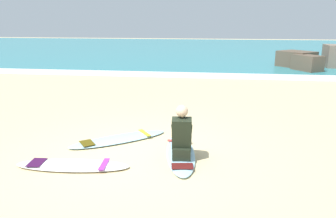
{
  "coord_description": "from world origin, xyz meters",
  "views": [
    {
      "loc": [
        1.37,
        -5.59,
        2.43
      ],
      "look_at": [
        0.4,
        1.33,
        0.55
      ],
      "focal_mm": 35.4,
      "sensor_mm": 36.0,
      "label": 1
    }
  ],
  "objects_px": {
    "surfboard_main": "(181,153)",
    "surfboard_spare_near": "(72,165)",
    "surfboard_spare_far": "(119,139)",
    "surfer_seated": "(182,136)"
  },
  "relations": [
    {
      "from": "surfboard_main",
      "to": "surfboard_spare_near",
      "type": "relative_size",
      "value": 1.05
    },
    {
      "from": "surfer_seated",
      "to": "surfboard_spare_far",
      "type": "xyz_separation_m",
      "value": [
        -1.39,
        0.78,
        -0.4
      ]
    },
    {
      "from": "surfer_seated",
      "to": "surfboard_spare_near",
      "type": "distance_m",
      "value": 1.95
    },
    {
      "from": "surfer_seated",
      "to": "surfboard_spare_far",
      "type": "height_order",
      "value": "surfer_seated"
    },
    {
      "from": "surfboard_spare_far",
      "to": "surfboard_main",
      "type": "bearing_deg",
      "value": -23.13
    },
    {
      "from": "surfboard_spare_far",
      "to": "surfboard_spare_near",
      "type": "bearing_deg",
      "value": -107.38
    },
    {
      "from": "surfboard_main",
      "to": "surfboard_spare_far",
      "type": "bearing_deg",
      "value": 156.87
    },
    {
      "from": "surfer_seated",
      "to": "surfboard_spare_far",
      "type": "relative_size",
      "value": 0.48
    },
    {
      "from": "surfboard_spare_near",
      "to": "surfboard_main",
      "type": "bearing_deg",
      "value": 23.9
    },
    {
      "from": "surfboard_main",
      "to": "surfboard_spare_far",
      "type": "distance_m",
      "value": 1.47
    }
  ]
}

